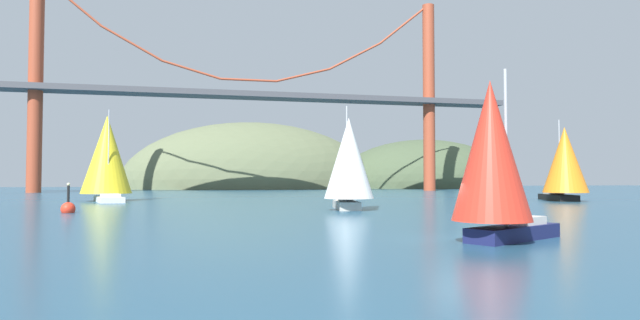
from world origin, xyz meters
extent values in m
plane|color=navy|center=(0.00, 0.00, 0.00)|extent=(360.00, 360.00, 0.00)
ellipsoid|color=#5B6647|center=(5.00, 135.00, 0.00)|extent=(75.83, 44.00, 38.94)
ellipsoid|color=#425138|center=(60.00, 135.00, 0.00)|extent=(59.95, 44.00, 30.64)
cylinder|color=#A34228|center=(-42.93, 95.00, 22.32)|extent=(2.80, 2.80, 44.64)
cylinder|color=#A34228|center=(42.93, 95.00, 22.32)|extent=(2.80, 2.80, 44.64)
cube|color=#47474C|center=(0.00, 95.00, 21.20)|extent=(121.87, 6.00, 1.20)
cylinder|color=#A34228|center=(-36.80, 95.00, 39.63)|extent=(12.58, 0.50, 10.40)
cylinder|color=#A34228|center=(-24.53, 95.00, 31.29)|extent=(12.51, 0.50, 7.11)
cylinder|color=#A34228|center=(-12.27, 95.00, 26.29)|extent=(12.40, 0.50, 3.82)
cylinder|color=#A34228|center=(0.00, 95.00, 24.62)|extent=(12.27, 0.50, 0.50)
cylinder|color=#A34228|center=(12.27, 95.00, 26.29)|extent=(12.40, 0.50, 3.82)
cylinder|color=#A34228|center=(24.53, 95.00, 31.29)|extent=(12.51, 0.50, 7.11)
cylinder|color=#A34228|center=(36.80, 95.00, 39.63)|extent=(12.58, 0.50, 10.40)
cube|color=#B7B2A8|center=(1.99, 24.45, 0.36)|extent=(2.81, 6.49, 0.72)
cube|color=beige|center=(2.17, 25.57, 0.90)|extent=(1.70, 2.20, 0.36)
cylinder|color=#B2B2B7|center=(1.89, 23.83, 4.97)|extent=(0.14, 0.14, 8.50)
cone|color=white|center=(1.67, 22.47, 4.51)|extent=(4.93, 4.93, 6.97)
cube|color=black|center=(33.56, 37.07, 0.38)|extent=(4.72, 8.40, 0.76)
cube|color=beige|center=(34.01, 38.45, 0.94)|extent=(2.49, 3.01, 0.36)
cylinder|color=#B2B2B7|center=(33.31, 36.30, 5.47)|extent=(0.14, 0.14, 9.43)
cone|color=orange|center=(32.76, 34.61, 5.07)|extent=(6.65, 6.65, 8.03)
cube|color=#191E4C|center=(2.45, -0.59, 0.31)|extent=(5.64, 3.91, 0.63)
cube|color=beige|center=(3.35, -0.12, 0.81)|extent=(2.11, 1.83, 0.36)
cylinder|color=#B2B2B7|center=(1.96, -0.84, 4.06)|extent=(0.14, 0.14, 6.87)
cone|color=red|center=(0.87, -1.41, 3.88)|extent=(4.45, 4.45, 5.91)
cube|color=white|center=(-21.23, 45.32, 0.32)|extent=(4.66, 8.73, 0.64)
cube|color=beige|center=(-20.85, 43.87, 0.82)|extent=(2.60, 3.09, 0.36)
cylinder|color=#B2B2B7|center=(-21.45, 46.13, 5.86)|extent=(0.14, 0.14, 10.44)
cone|color=yellow|center=(-21.92, 47.90, 5.75)|extent=(7.34, 7.34, 9.62)
sphere|color=red|center=(-21.08, 24.25, 0.30)|extent=(1.10, 1.10, 1.10)
cylinder|color=black|center=(-21.08, 24.25, 1.35)|extent=(0.20, 0.20, 1.60)
sphere|color=#F2EA99|center=(-21.08, 24.25, 2.27)|extent=(0.24, 0.24, 0.24)
camera|label=1|loc=(-11.18, -21.31, 2.66)|focal=29.65mm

